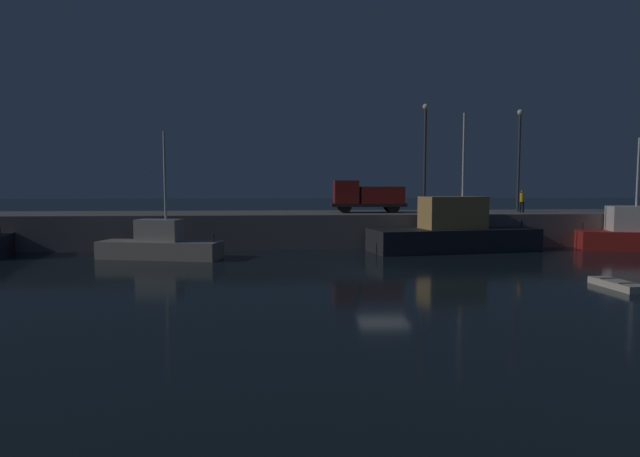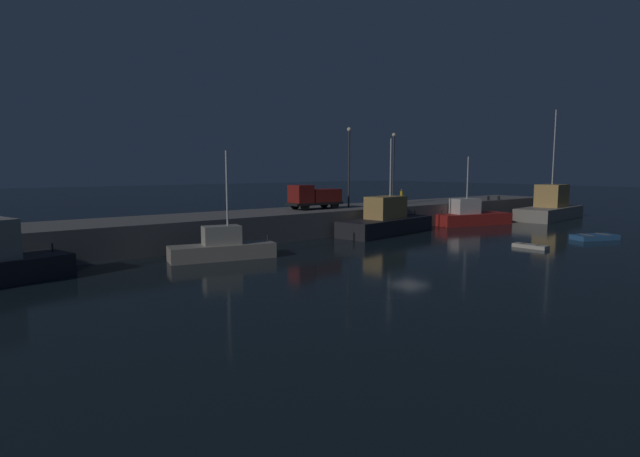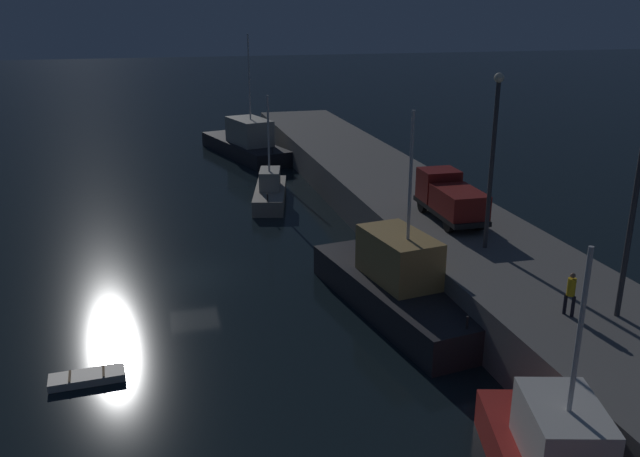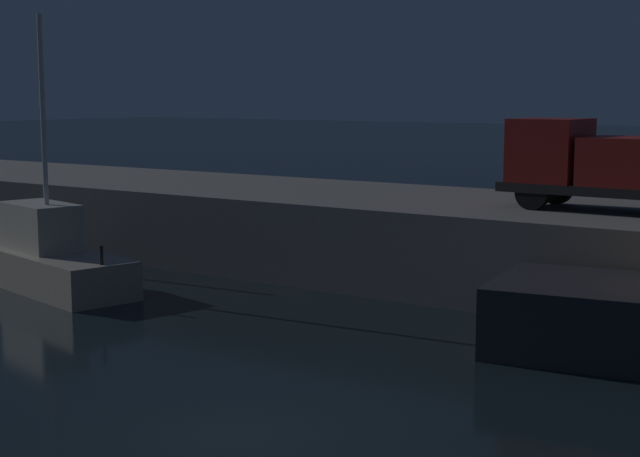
{
  "view_description": "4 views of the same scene",
  "coord_description": "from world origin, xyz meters",
  "views": [
    {
      "loc": [
        -5.12,
        -25.96,
        4.37
      ],
      "look_at": [
        -2.74,
        5.93,
        1.79
      ],
      "focal_mm": 29.89,
      "sensor_mm": 36.0,
      "label": 1
    },
    {
      "loc": [
        -28.46,
        -25.04,
        6.35
      ],
      "look_at": [
        -4.25,
        5.57,
        1.64
      ],
      "focal_mm": 28.15,
      "sensor_mm": 36.0,
      "label": 2
    },
    {
      "loc": [
        32.13,
        -1.47,
        13.13
      ],
      "look_at": [
        0.34,
        6.73,
        2.12
      ],
      "focal_mm": 37.17,
      "sensor_mm": 36.0,
      "label": 3
    },
    {
      "loc": [
        9.36,
        -11.24,
        5.37
      ],
      "look_at": [
        -4.48,
        8.83,
        1.98
      ],
      "focal_mm": 54.06,
      "sensor_mm": 36.0,
      "label": 4
    }
  ],
  "objects": [
    {
      "name": "dockworker",
      "position": [
        13.04,
        12.88,
        3.32
      ],
      "size": [
        0.42,
        0.41,
        1.68
      ],
      "color": "black",
      "rests_on": "pier_quay"
    },
    {
      "name": "lamp_post_west",
      "position": [
        5.69,
        13.39,
        7.07
      ],
      "size": [
        0.44,
        0.44,
        8.07
      ],
      "color": "#38383D",
      "rests_on": "pier_quay"
    },
    {
      "name": "fishing_boat_blue",
      "position": [
        6.43,
        8.8,
        1.21
      ],
      "size": [
        11.64,
        5.25,
        9.17
      ],
      "color": "#232328",
      "rests_on": "ground"
    },
    {
      "name": "dinghy_orange_near",
      "position": [
        9.27,
        -4.46,
        0.15
      ],
      "size": [
        1.1,
        2.74,
        0.34
      ],
      "color": "beige",
      "rests_on": "ground"
    },
    {
      "name": "lamp_post_east",
      "position": [
        13.5,
        14.61,
        6.98
      ],
      "size": [
        0.44,
        0.44,
        7.91
      ],
      "color": "#38383D",
      "rests_on": "pier_quay"
    },
    {
      "name": "fishing_boat_orange",
      "position": [
        -27.93,
        6.99,
        1.27
      ],
      "size": [
        13.41,
        6.8,
        10.96
      ],
      "color": "#232328",
      "rests_on": "ground"
    },
    {
      "name": "pier_quay",
      "position": [
        0.0,
        13.82,
        1.18
      ],
      "size": [
        77.3,
        7.23,
        2.36
      ],
      "color": "slate",
      "rests_on": "ground"
    },
    {
      "name": "fishing_boat_white",
      "position": [
        -12.34,
        6.37,
        0.81
      ],
      "size": [
        7.59,
        3.68,
        7.55
      ],
      "color": "gray",
      "rests_on": "ground"
    },
    {
      "name": "ground_plane",
      "position": [
        0.0,
        0.0,
        0.0
      ],
      "size": [
        320.0,
        320.0,
        0.0
      ],
      "primitive_type": "plane",
      "color": "black"
    },
    {
      "name": "utility_truck",
      "position": [
        1.32,
        13.55,
        3.59
      ],
      "size": [
        5.6,
        2.11,
        2.39
      ],
      "color": "black",
      "rests_on": "pier_quay"
    }
  ]
}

